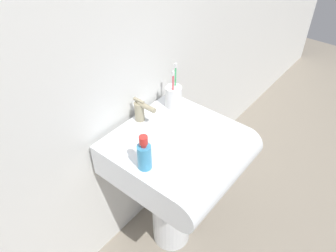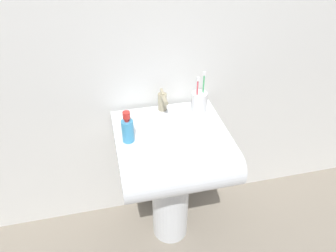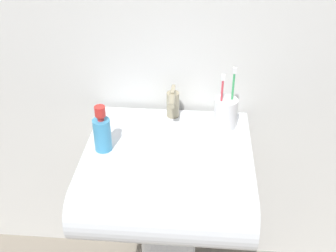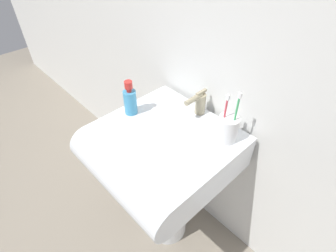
% 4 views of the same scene
% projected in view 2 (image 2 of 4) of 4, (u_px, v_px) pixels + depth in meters
% --- Properties ---
extents(ground_plane, '(6.00, 6.00, 0.00)m').
position_uv_depth(ground_plane, '(170.00, 229.00, 1.95)').
color(ground_plane, gray).
rests_on(ground_plane, ground).
extents(wall_back, '(5.00, 0.05, 2.40)m').
position_uv_depth(wall_back, '(157.00, 11.00, 1.44)').
color(wall_back, silver).
rests_on(wall_back, ground).
extents(sink_pedestal, '(0.20, 0.20, 0.58)m').
position_uv_depth(sink_pedestal, '(170.00, 196.00, 1.77)').
color(sink_pedestal, white).
rests_on(sink_pedestal, ground).
extents(sink_basin, '(0.52, 0.52, 0.15)m').
position_uv_depth(sink_basin, '(174.00, 151.00, 1.51)').
color(sink_basin, white).
rests_on(sink_basin, sink_pedestal).
extents(faucet, '(0.04, 0.12, 0.11)m').
position_uv_depth(faucet, '(163.00, 101.00, 1.61)').
color(faucet, tan).
rests_on(faucet, sink_basin).
extents(toothbrush_cup, '(0.08, 0.08, 0.21)m').
position_uv_depth(toothbrush_cup, '(199.00, 102.00, 1.62)').
color(toothbrush_cup, white).
rests_on(toothbrush_cup, sink_basin).
extents(soap_bottle, '(0.05, 0.05, 0.15)m').
position_uv_depth(soap_bottle, '(128.00, 129.00, 1.42)').
color(soap_bottle, '#3F99CC').
rests_on(soap_bottle, sink_basin).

